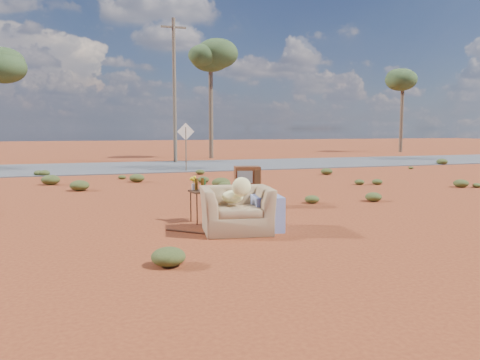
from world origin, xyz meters
name	(u,v)px	position (x,y,z in m)	size (l,w,h in m)	color
ground	(232,225)	(0.00, 0.00, 0.00)	(140.00, 140.00, 0.00)	#923F1D
highway	(145,167)	(0.00, 15.00, 0.02)	(140.00, 7.00, 0.04)	#565659
armchair	(242,204)	(0.02, -0.59, 0.53)	(1.64, 1.02, 1.13)	#977752
tv_unit	(247,177)	(1.04, 2.10, 0.74)	(0.71, 0.62, 1.00)	black
side_table	(200,189)	(-0.53, 0.50, 0.69)	(0.52, 0.52, 0.94)	#372314
rusty_bar	(199,233)	(-0.81, -0.55, 0.02)	(0.04, 0.04, 1.40)	#4F2415
road_sign	(186,138)	(1.50, 12.00, 1.50)	(0.78, 0.06, 2.19)	brown
eucalyptus_center	(211,58)	(5.00, 21.00, 6.43)	(3.20, 3.20, 7.60)	brown
eucalyptus_right	(403,79)	(22.00, 24.00, 5.94)	(3.20, 3.20, 7.10)	brown
utility_pole_center	(174,89)	(2.00, 17.50, 4.15)	(1.40, 0.20, 8.00)	brown
scrub_patch	(159,192)	(-0.82, 4.41, 0.14)	(17.49, 8.07, 0.33)	#494F22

